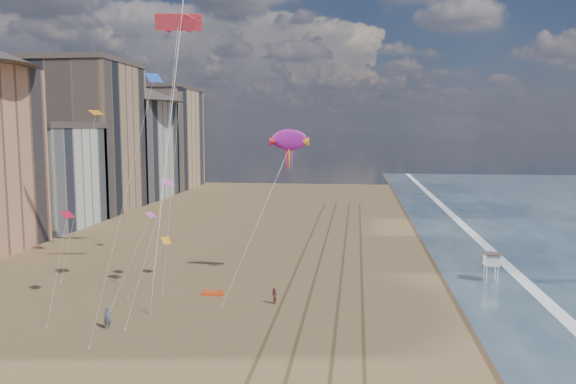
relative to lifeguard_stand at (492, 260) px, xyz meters
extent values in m
plane|color=#42301E|center=(-0.64, 11.24, -2.35)|extent=(260.00, 260.00, 0.00)
plane|color=white|center=(3.56, 11.24, -2.35)|extent=(260.00, 260.00, 0.00)
cube|color=brown|center=(-20.84, 1.24, -2.34)|extent=(0.28, 120.00, 0.01)
cube|color=brown|center=(-18.44, 1.24, -2.34)|extent=(0.28, 120.00, 0.01)
cube|color=brown|center=(-15.64, 1.24, -2.34)|extent=(0.28, 120.00, 0.01)
cube|color=brown|center=(-13.44, 1.24, -2.34)|extent=(0.28, 120.00, 0.01)
cube|color=silver|center=(-64.64, 25.24, 5.65)|extent=(14.00, 18.00, 16.00)
cube|color=#473D38|center=(-64.64, 25.24, 14.15)|extent=(14.28, 18.36, 1.00)
cube|color=tan|center=(-65.64, 43.24, 11.65)|extent=(16.00, 20.00, 28.00)
cube|color=#473D38|center=(-65.64, 43.24, 26.15)|extent=(16.32, 20.40, 1.00)
cube|color=#BCB2A3|center=(-65.14, 63.24, 8.65)|extent=(15.00, 22.00, 22.00)
cone|color=#473D38|center=(-65.14, 63.24, 21.85)|extent=(34.22, 34.22, 4.40)
cube|color=tan|center=(-65.64, 85.24, 10.65)|extent=(16.00, 24.00, 26.00)
cube|color=#473D38|center=(-65.64, 85.24, 24.15)|extent=(16.32, 24.48, 1.00)
cylinder|color=silver|center=(-0.56, -0.56, -1.51)|extent=(0.11, 0.11, 1.69)
cylinder|color=silver|center=(0.56, -0.56, -1.51)|extent=(0.11, 0.11, 1.69)
cylinder|color=silver|center=(-0.56, 0.56, -1.51)|extent=(0.11, 0.11, 1.69)
cylinder|color=silver|center=(0.56, 0.56, -1.51)|extent=(0.11, 0.11, 1.69)
cube|color=silver|center=(0.00, 0.00, -0.52)|extent=(1.50, 1.50, 0.11)
cube|color=silver|center=(0.00, 0.00, 0.04)|extent=(1.41, 1.41, 1.03)
cube|color=#473D38|center=(0.00, 0.00, 0.65)|extent=(1.69, 1.69, 0.09)
cube|color=#FE4B15|center=(-27.78, -7.93, -2.23)|extent=(2.13, 1.43, 0.23)
ellipsoid|color=#99179A|center=(-20.92, -3.22, 12.53)|extent=(4.02, 0.75, 2.39)
cone|color=red|center=(-22.36, -3.22, 12.35)|extent=(1.08, 0.90, 0.90)
cone|color=orange|center=(-19.48, -3.22, 12.35)|extent=(1.08, 0.90, 0.90)
cylinder|color=silver|center=(-23.48, -7.46, 4.64)|extent=(0.03, 0.03, 17.13)
imported|color=#53586A|center=(-33.80, -18.18, -1.44)|extent=(0.77, 0.63, 1.82)
imported|color=#8E5348|center=(-21.48, -10.26, -1.60)|extent=(0.91, 0.93, 1.51)
cube|color=#F13547|center=(-31.23, -6.28, 23.75)|extent=(4.50, 1.51, 1.54)
plane|color=red|center=(-40.20, -12.01, 5.85)|extent=(1.53, 1.56, 0.50)
plane|color=orange|center=(-43.36, 0.95, 15.43)|extent=(2.21, 2.22, 0.56)
plane|color=blue|center=(-31.86, -11.55, 18.07)|extent=(2.12, 2.09, 0.89)
plane|color=#E85AB0|center=(-31.94, -8.48, 8.57)|extent=(1.62, 1.65, 0.60)
plane|color=orange|center=(-34.41, -2.26, 1.65)|extent=(1.51, 1.45, 0.67)
plane|color=black|center=(-33.91, 2.31, 18.07)|extent=(1.39, 1.36, 0.60)
plane|color=#DA54A4|center=(-35.19, -4.55, 4.80)|extent=(1.45, 1.49, 0.49)
camera|label=1|loc=(-14.12, -59.59, 13.70)|focal=35.00mm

